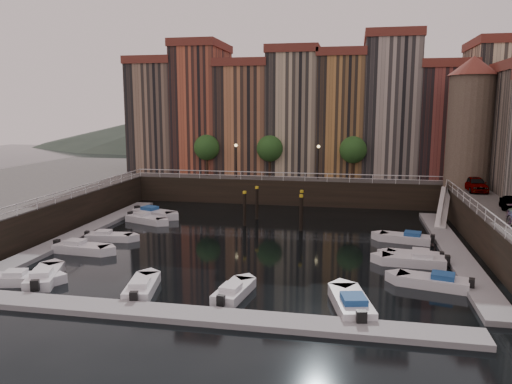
% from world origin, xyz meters
% --- Properties ---
extents(ground, '(200.00, 200.00, 0.00)m').
position_xyz_m(ground, '(0.00, 0.00, 0.00)').
color(ground, black).
rests_on(ground, ground).
extents(quay_far, '(80.00, 20.00, 3.00)m').
position_xyz_m(quay_far, '(0.00, 26.00, 1.50)').
color(quay_far, black).
rests_on(quay_far, ground).
extents(dock_left, '(2.00, 28.00, 0.35)m').
position_xyz_m(dock_left, '(-16.20, -1.00, 0.17)').
color(dock_left, gray).
rests_on(dock_left, ground).
extents(dock_right, '(2.00, 28.00, 0.35)m').
position_xyz_m(dock_right, '(16.20, -1.00, 0.17)').
color(dock_right, gray).
rests_on(dock_right, ground).
extents(dock_near, '(30.00, 2.00, 0.35)m').
position_xyz_m(dock_near, '(0.00, -17.00, 0.17)').
color(dock_near, gray).
rests_on(dock_near, ground).
extents(mountains, '(145.00, 100.00, 18.00)m').
position_xyz_m(mountains, '(1.72, 110.00, 7.92)').
color(mountains, '#2D382D').
rests_on(mountains, ground).
extents(far_terrace, '(48.70, 10.30, 17.50)m').
position_xyz_m(far_terrace, '(3.31, 23.50, 10.95)').
color(far_terrace, '#866B55').
rests_on(far_terrace, quay_far).
extents(corner_tower, '(5.20, 5.20, 13.80)m').
position_xyz_m(corner_tower, '(20.00, 14.50, 10.19)').
color(corner_tower, '#6B5B4C').
rests_on(corner_tower, quay_right).
extents(promenade_trees, '(21.20, 3.20, 5.20)m').
position_xyz_m(promenade_trees, '(-1.33, 18.20, 6.58)').
color(promenade_trees, black).
rests_on(promenade_trees, quay_far).
extents(street_lamps, '(10.36, 0.36, 4.18)m').
position_xyz_m(street_lamps, '(-1.00, 17.20, 5.90)').
color(street_lamps, black).
rests_on(street_lamps, quay_far).
extents(railings, '(36.08, 34.04, 0.52)m').
position_xyz_m(railings, '(0.00, 4.88, 3.79)').
color(railings, white).
rests_on(railings, ground).
extents(gangway, '(2.78, 8.32, 3.73)m').
position_xyz_m(gangway, '(17.10, 10.00, 1.92)').
color(gangway, white).
rests_on(gangway, ground).
extents(mooring_pilings, '(6.01, 4.48, 3.78)m').
position_xyz_m(mooring_pilings, '(0.65, 5.97, 1.65)').
color(mooring_pilings, black).
rests_on(mooring_pilings, ground).
extents(boat_left_0, '(4.42, 2.51, 0.99)m').
position_xyz_m(boat_left_0, '(-13.14, -13.89, 0.33)').
color(boat_left_0, silver).
rests_on(boat_left_0, ground).
extents(boat_left_1, '(4.78, 2.02, 1.08)m').
position_xyz_m(boat_left_1, '(-13.23, -6.52, 0.37)').
color(boat_left_1, silver).
rests_on(boat_left_1, ground).
extents(boat_left_2, '(4.23, 1.90, 0.95)m').
position_xyz_m(boat_left_2, '(-12.83, -2.65, 0.32)').
color(boat_left_2, silver).
rests_on(boat_left_2, ground).
extents(boat_left_3, '(4.69, 3.14, 1.06)m').
position_xyz_m(boat_left_3, '(-12.46, 4.49, 0.36)').
color(boat_left_3, silver).
rests_on(boat_left_3, ground).
extents(boat_left_4, '(5.15, 3.32, 1.16)m').
position_xyz_m(boat_left_4, '(-12.70, 7.18, 0.39)').
color(boat_left_4, silver).
rests_on(boat_left_4, ground).
extents(boat_right_0, '(4.83, 2.71, 1.08)m').
position_xyz_m(boat_right_0, '(13.47, -9.34, 0.36)').
color(boat_right_0, silver).
rests_on(boat_right_0, ground).
extents(boat_right_1, '(4.83, 2.04, 1.10)m').
position_xyz_m(boat_right_1, '(12.77, -4.82, 0.37)').
color(boat_right_1, silver).
rests_on(boat_right_1, ground).
extents(boat_right_2, '(4.23, 1.93, 0.95)m').
position_xyz_m(boat_right_2, '(12.89, -3.46, 0.32)').
color(boat_right_2, silver).
rests_on(boat_right_2, ground).
extents(boat_right_3, '(4.65, 2.55, 1.04)m').
position_xyz_m(boat_right_3, '(12.81, 1.76, 0.35)').
color(boat_right_3, silver).
rests_on(boat_right_3, ground).
extents(boat_near_0, '(3.11, 4.77, 1.08)m').
position_xyz_m(boat_near_0, '(-11.95, -13.31, 0.36)').
color(boat_near_0, silver).
rests_on(boat_near_0, ground).
extents(boat_near_1, '(2.45, 4.60, 1.03)m').
position_xyz_m(boat_near_1, '(-4.76, -13.88, 0.35)').
color(boat_near_1, silver).
rests_on(boat_near_1, ground).
extents(boat_near_2, '(2.07, 4.31, 0.97)m').
position_xyz_m(boat_near_2, '(1.06, -13.43, 0.33)').
color(boat_near_2, silver).
rests_on(boat_near_2, ground).
extents(boat_near_3, '(2.86, 5.24, 1.17)m').
position_xyz_m(boat_near_3, '(8.20, -14.20, 0.39)').
color(boat_near_3, silver).
rests_on(boat_near_3, ground).
extents(car_a, '(1.92, 4.51, 1.52)m').
position_xyz_m(car_a, '(20.32, 11.55, 3.76)').
color(car_a, gray).
rests_on(car_a, quay_right).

